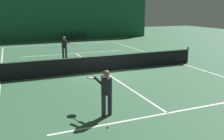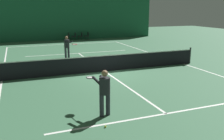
{
  "view_description": "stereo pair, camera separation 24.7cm",
  "coord_description": "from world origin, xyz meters",
  "px_view_note": "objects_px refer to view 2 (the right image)",
  "views": [
    {
      "loc": [
        -4.86,
        -13.12,
        3.56
      ],
      "look_at": [
        -0.81,
        -3.28,
        0.91
      ],
      "focal_mm": 40.0,
      "sensor_mm": 36.0,
      "label": 1
    },
    {
      "loc": [
        -4.63,
        -13.21,
        3.56
      ],
      "look_at": [
        -0.81,
        -3.28,
        0.91
      ],
      "focal_mm": 40.0,
      "sensor_mm": 36.0,
      "label": 2
    }
  ],
  "objects_px": {
    "player_near": "(104,89)",
    "courtside_chair_2": "(81,36)",
    "courtside_chair_1": "(74,36)",
    "tennis_ball": "(105,127)",
    "courtside_chair_0": "(68,36)",
    "courtside_chair_3": "(87,35)",
    "tennis_net": "(105,63)",
    "player_far": "(67,46)"
  },
  "relations": [
    {
      "from": "tennis_ball",
      "to": "courtside_chair_1",
      "type": "bearing_deg",
      "value": 79.75
    },
    {
      "from": "tennis_net",
      "to": "courtside_chair_1",
      "type": "height_order",
      "value": "tennis_net"
    },
    {
      "from": "player_near",
      "to": "courtside_chair_3",
      "type": "height_order",
      "value": "player_near"
    },
    {
      "from": "courtside_chair_0",
      "to": "courtside_chair_2",
      "type": "xyz_separation_m",
      "value": [
        1.53,
        0.0,
        0.0
      ]
    },
    {
      "from": "courtside_chair_1",
      "to": "tennis_ball",
      "type": "bearing_deg",
      "value": -10.25
    },
    {
      "from": "player_near",
      "to": "courtside_chair_2",
      "type": "bearing_deg",
      "value": -24.3
    },
    {
      "from": "player_far",
      "to": "tennis_ball",
      "type": "xyz_separation_m",
      "value": [
        -1.04,
        -11.06,
        -0.92
      ]
    },
    {
      "from": "player_far",
      "to": "tennis_ball",
      "type": "bearing_deg",
      "value": -28.58
    },
    {
      "from": "courtside_chair_2",
      "to": "player_near",
      "type": "bearing_deg",
      "value": -11.97
    },
    {
      "from": "player_far",
      "to": "courtside_chair_0",
      "type": "bearing_deg",
      "value": 145.51
    },
    {
      "from": "courtside_chair_0",
      "to": "player_far",
      "type": "bearing_deg",
      "value": -11.28
    },
    {
      "from": "tennis_net",
      "to": "courtside_chair_3",
      "type": "distance_m",
      "value": 15.35
    },
    {
      "from": "player_far",
      "to": "courtside_chair_3",
      "type": "distance_m",
      "value": 11.47
    },
    {
      "from": "tennis_net",
      "to": "courtside_chair_3",
      "type": "relative_size",
      "value": 14.29
    },
    {
      "from": "courtside_chair_3",
      "to": "tennis_ball",
      "type": "xyz_separation_m",
      "value": [
        -5.44,
        -21.65,
        -0.45
      ]
    },
    {
      "from": "courtside_chair_2",
      "to": "tennis_ball",
      "type": "distance_m",
      "value": 22.15
    },
    {
      "from": "player_far",
      "to": "courtside_chair_2",
      "type": "distance_m",
      "value": 11.2
    },
    {
      "from": "courtside_chair_2",
      "to": "tennis_net",
      "type": "bearing_deg",
      "value": -8.93
    },
    {
      "from": "player_near",
      "to": "courtside_chair_2",
      "type": "distance_m",
      "value": 21.24
    },
    {
      "from": "tennis_net",
      "to": "player_near",
      "type": "xyz_separation_m",
      "value": [
        -2.04,
        -5.74,
        0.42
      ]
    },
    {
      "from": "tennis_ball",
      "to": "player_far",
      "type": "bearing_deg",
      "value": 84.63
    },
    {
      "from": "courtside_chair_0",
      "to": "courtside_chair_1",
      "type": "distance_m",
      "value": 0.76
    },
    {
      "from": "courtside_chair_0",
      "to": "courtside_chair_2",
      "type": "distance_m",
      "value": 1.53
    },
    {
      "from": "courtside_chair_0",
      "to": "tennis_ball",
      "type": "height_order",
      "value": "courtside_chair_0"
    },
    {
      "from": "courtside_chair_1",
      "to": "courtside_chair_2",
      "type": "bearing_deg",
      "value": 90.0
    },
    {
      "from": "tennis_net",
      "to": "tennis_ball",
      "type": "xyz_separation_m",
      "value": [
        -2.31,
        -6.62,
        -0.48
      ]
    },
    {
      "from": "courtside_chair_3",
      "to": "courtside_chair_1",
      "type": "bearing_deg",
      "value": -90.0
    },
    {
      "from": "courtside_chair_3",
      "to": "player_near",
      "type": "bearing_deg",
      "value": -13.97
    },
    {
      "from": "courtside_chair_1",
      "to": "tennis_ball",
      "type": "relative_size",
      "value": 12.73
    },
    {
      "from": "player_near",
      "to": "courtside_chair_1",
      "type": "relative_size",
      "value": 1.9
    },
    {
      "from": "tennis_net",
      "to": "tennis_ball",
      "type": "distance_m",
      "value": 7.03
    },
    {
      "from": "courtside_chair_1",
      "to": "tennis_net",
      "type": "bearing_deg",
      "value": -6.07
    },
    {
      "from": "courtside_chair_1",
      "to": "tennis_ball",
      "type": "distance_m",
      "value": 22.01
    },
    {
      "from": "courtside_chair_0",
      "to": "tennis_ball",
      "type": "distance_m",
      "value": 21.88
    },
    {
      "from": "player_near",
      "to": "courtside_chair_3",
      "type": "distance_m",
      "value": 21.41
    },
    {
      "from": "courtside_chair_1",
      "to": "courtside_chair_3",
      "type": "distance_m",
      "value": 1.53
    },
    {
      "from": "courtside_chair_2",
      "to": "tennis_ball",
      "type": "xyz_separation_m",
      "value": [
        -4.68,
        -21.65,
        -0.45
      ]
    },
    {
      "from": "courtside_chair_0",
      "to": "courtside_chair_3",
      "type": "height_order",
      "value": "same"
    },
    {
      "from": "courtside_chair_1",
      "to": "courtside_chair_2",
      "type": "distance_m",
      "value": 0.76
    },
    {
      "from": "tennis_net",
      "to": "player_near",
      "type": "bearing_deg",
      "value": -109.6
    },
    {
      "from": "player_far",
      "to": "courtside_chair_1",
      "type": "height_order",
      "value": "player_far"
    },
    {
      "from": "player_far",
      "to": "courtside_chair_3",
      "type": "relative_size",
      "value": 1.94
    }
  ]
}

